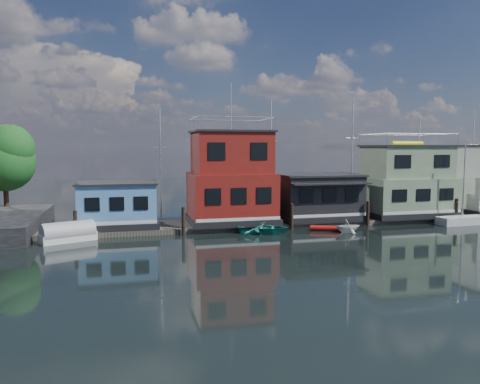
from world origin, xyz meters
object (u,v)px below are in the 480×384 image
object	(u,v)px
houseboat_red	(231,179)
houseboat_dark	(317,197)
red_kayak	(329,228)
houseboat_green	(406,182)
houseboat_blue	(117,205)
day_sailer	(462,220)
tarp_runabout	(68,234)
dinghy_teal	(264,228)
dinghy_white	(348,226)

from	to	relation	value
houseboat_red	houseboat_dark	distance (m)	8.18
houseboat_dark	red_kayak	xyz separation A→B (m)	(-0.70, -3.99, -2.19)
houseboat_red	houseboat_green	bearing A→B (deg)	0.00
houseboat_blue	red_kayak	bearing A→B (deg)	-13.42
day_sailer	red_kayak	world-z (taller)	day_sailer
tarp_runabout	day_sailer	world-z (taller)	day_sailer
houseboat_dark	day_sailer	size ratio (longest dim) A/B	1.02
houseboat_blue	dinghy_teal	distance (m)	12.03
houseboat_dark	day_sailer	distance (m)	12.98
houseboat_green	houseboat_dark	bearing A→B (deg)	-179.88
houseboat_dark	day_sailer	world-z (taller)	day_sailer
dinghy_teal	houseboat_green	bearing A→B (deg)	-52.28
dinghy_white	red_kayak	world-z (taller)	dinghy_white
tarp_runabout	houseboat_green	bearing A→B (deg)	-17.71
houseboat_green	dinghy_teal	bearing A→B (deg)	-166.19
houseboat_green	houseboat_red	bearing A→B (deg)	-180.00
houseboat_dark	dinghy_white	distance (m)	5.39
houseboat_red	houseboat_green	size ratio (longest dim) A/B	1.41
houseboat_green	day_sailer	size ratio (longest dim) A/B	1.16
tarp_runabout	red_kayak	world-z (taller)	tarp_runabout
houseboat_dark	dinghy_white	xyz separation A→B (m)	(0.45, -5.04, -1.86)
day_sailer	red_kayak	xyz separation A→B (m)	(-12.92, -0.09, -0.20)
houseboat_green	dinghy_white	bearing A→B (deg)	-149.41
houseboat_green	dinghy_teal	size ratio (longest dim) A/B	2.04
houseboat_green	day_sailer	world-z (taller)	houseboat_green
red_kayak	dinghy_teal	distance (m)	5.52
dinghy_teal	red_kayak	bearing A→B (deg)	-68.88
houseboat_blue	tarp_runabout	size ratio (longest dim) A/B	1.55
houseboat_dark	dinghy_white	bearing A→B (deg)	-84.92
houseboat_red	red_kayak	distance (m)	9.19
tarp_runabout	dinghy_teal	bearing A→B (deg)	-25.79
houseboat_green	dinghy_white	xyz separation A→B (m)	(-8.55, -5.06, -2.99)
houseboat_blue	dinghy_white	bearing A→B (deg)	-15.73
houseboat_dark	dinghy_teal	size ratio (longest dim) A/B	1.80
tarp_runabout	dinghy_white	xyz separation A→B (m)	(21.45, -1.81, -0.03)
tarp_runabout	dinghy_white	world-z (taller)	tarp_runabout
tarp_runabout	houseboat_dark	bearing A→B (deg)	-15.15
houseboat_green	red_kayak	distance (m)	11.01
houseboat_blue	day_sailer	size ratio (longest dim) A/B	0.88
houseboat_red	dinghy_teal	xyz separation A→B (m)	(1.79, -3.74, -3.68)
houseboat_dark	houseboat_green	bearing A→B (deg)	0.12
houseboat_dark	tarp_runabout	distance (m)	21.33
houseboat_blue	red_kayak	size ratio (longest dim) A/B	2.09
dinghy_white	houseboat_red	bearing A→B (deg)	59.78
tarp_runabout	day_sailer	size ratio (longest dim) A/B	0.57
houseboat_red	dinghy_teal	distance (m)	5.54
tarp_runabout	houseboat_blue	bearing A→B (deg)	18.98
houseboat_dark	houseboat_green	xyz separation A→B (m)	(9.00, 0.02, 1.13)
houseboat_green	dinghy_teal	xyz separation A→B (m)	(-15.21, -3.74, -3.12)
houseboat_red	dinghy_white	size ratio (longest dim) A/B	5.62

